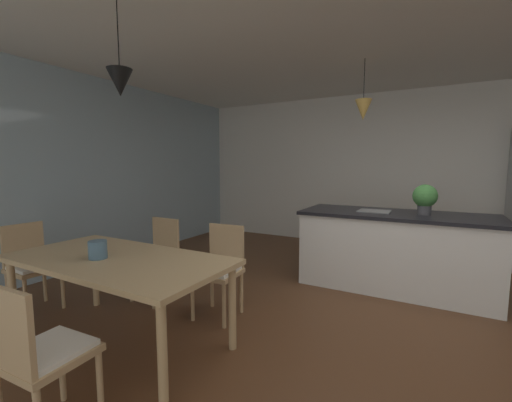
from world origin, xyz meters
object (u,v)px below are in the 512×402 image
(chair_far_right, at_px, (220,267))
(kitchen_island, at_px, (394,250))
(vase_on_dining_table, at_px, (98,250))
(dining_table, at_px, (118,265))
(chair_near_right, at_px, (39,353))
(chair_window_end, at_px, (31,264))
(potted_plant_on_island, at_px, (425,197))
(chair_far_left, at_px, (157,256))

(chair_far_right, xyz_separation_m, kitchen_island, (1.40, 1.58, -0.01))
(vase_on_dining_table, bearing_deg, dining_table, 42.78)
(dining_table, relative_size, chair_near_right, 2.13)
(chair_far_right, bearing_deg, chair_window_end, -154.27)
(chair_far_right, bearing_deg, vase_on_dining_table, -119.27)
(chair_near_right, distance_m, vase_on_dining_table, 0.95)
(potted_plant_on_island, bearing_deg, chair_window_end, -144.67)
(dining_table, bearing_deg, kitchen_island, 53.07)
(chair_far_right, height_order, chair_window_end, same)
(kitchen_island, relative_size, vase_on_dining_table, 15.13)
(dining_table, distance_m, kitchen_island, 3.02)
(chair_window_end, height_order, potted_plant_on_island, potted_plant_on_island)
(chair_far_left, bearing_deg, chair_far_right, -0.01)
(chair_far_left, distance_m, potted_plant_on_island, 3.04)
(dining_table, bearing_deg, potted_plant_on_island, 48.93)
(chair_far_left, bearing_deg, potted_plant_on_island, 32.18)
(dining_table, bearing_deg, vase_on_dining_table, -137.22)
(chair_window_end, distance_m, vase_on_dining_table, 1.24)
(chair_window_end, xyz_separation_m, chair_near_right, (1.72, -0.83, 0.00))
(chair_near_right, relative_size, potted_plant_on_island, 2.55)
(kitchen_island, height_order, vase_on_dining_table, kitchen_island)
(chair_far_right, relative_size, chair_near_right, 1.00)
(chair_window_end, bearing_deg, chair_far_left, 43.09)
(chair_far_right, relative_size, vase_on_dining_table, 6.16)
(chair_far_right, xyz_separation_m, vase_on_dining_table, (-0.52, -0.92, 0.32))
(kitchen_island, bearing_deg, potted_plant_on_island, 0.00)
(kitchen_island, xyz_separation_m, vase_on_dining_table, (-1.91, -2.50, 0.33))
(chair_near_right, relative_size, vase_on_dining_table, 6.16)
(chair_far_right, distance_m, potted_plant_on_island, 2.39)
(vase_on_dining_table, bearing_deg, potted_plant_on_island, 48.67)
(dining_table, relative_size, potted_plant_on_island, 5.43)
(dining_table, distance_m, chair_far_left, 0.94)
(chair_far_right, relative_size, chair_window_end, 1.00)
(potted_plant_on_island, bearing_deg, chair_near_right, -117.43)
(kitchen_island, xyz_separation_m, potted_plant_on_island, (0.29, 0.00, 0.63))
(chair_far_left, bearing_deg, dining_table, -63.27)
(dining_table, bearing_deg, chair_far_right, 63.40)
(chair_near_right, bearing_deg, chair_far_left, 116.84)
(potted_plant_on_island, bearing_deg, kitchen_island, 180.00)
(dining_table, height_order, chair_near_right, chair_near_right)
(chair_far_left, xyz_separation_m, vase_on_dining_table, (0.31, -0.92, 0.32))
(chair_far_left, bearing_deg, chair_window_end, -136.91)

